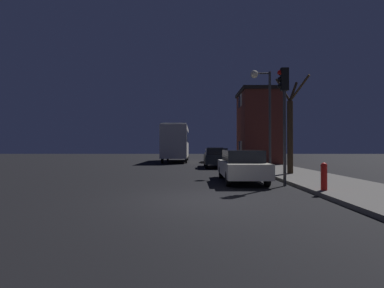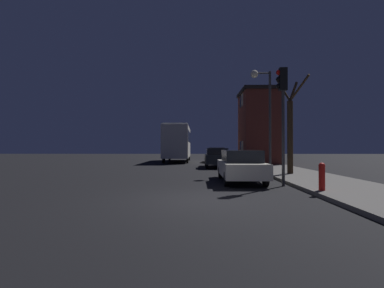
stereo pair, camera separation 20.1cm
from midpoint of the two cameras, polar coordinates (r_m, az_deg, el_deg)
ground_plane at (r=8.95m, az=1.95°, el=-10.54°), size 120.00×120.00×0.00m
sidewalk at (r=10.51m, az=33.12°, el=-8.60°), size 3.41×60.00×0.13m
brick_building at (r=27.12m, az=12.89°, el=3.26°), size 3.35×4.89×6.43m
streetlamp at (r=17.97m, az=13.71°, el=8.18°), size 1.19×0.44×5.87m
traffic_light at (r=12.53m, az=17.28°, el=7.71°), size 0.43×0.24×4.70m
bare_tree at (r=16.89m, az=18.55°, el=2.55°), size 1.23×2.06×5.25m
bus at (r=31.97m, az=-2.58°, el=0.64°), size 2.50×9.40×3.78m
car_near_lane at (r=13.49m, az=9.65°, el=-4.03°), size 1.72×4.77×1.41m
car_mid_lane at (r=22.66m, az=4.99°, el=-2.55°), size 1.73×3.90×1.47m
car_far_lane at (r=30.85m, az=4.77°, el=-2.02°), size 1.79×4.46×1.50m
fire_hydrant at (r=10.72m, az=23.99°, el=-5.57°), size 0.21×0.21×0.91m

